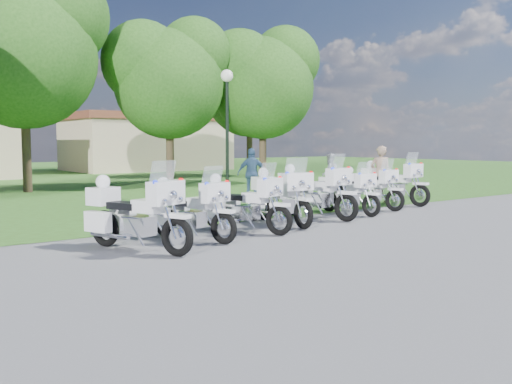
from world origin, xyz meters
TOP-DOWN VIEW (x-y plane):
  - ground at (0.00, 0.00)m, footprint 100.00×100.00m
  - grass_lawn at (0.00, 27.00)m, footprint 100.00×48.00m
  - motorcycle_0 at (-3.56, 1.09)m, footprint 1.40×2.46m
  - motorcycle_1 at (-2.10, 1.56)m, footprint 1.19×2.29m
  - motorcycle_2 at (-0.59, 1.71)m, footprint 1.30×2.29m
  - motorcycle_3 at (0.91, 2.17)m, footprint 1.00×2.52m
  - motorcycle_4 at (2.37, 2.50)m, footprint 1.12×2.61m
  - motorcycle_5 at (3.74, 2.60)m, footprint 0.75×2.26m
  - motorcycle_6 at (5.20, 3.06)m, footprint 0.91×2.33m
  - motorcycle_7 at (6.78, 3.48)m, footprint 1.04×2.58m
  - lamp_post at (3.35, 8.08)m, footprint 0.44×0.44m
  - tree_1 at (-1.63, 15.46)m, footprint 6.91×5.90m
  - tree_2 at (4.54, 14.64)m, footprint 5.88×5.02m
  - tree_3 at (9.34, 13.82)m, footprint 5.91×5.04m
  - tree_4 at (12.44, 19.13)m, footprint 6.35×5.42m
  - building_east at (11.00, 30.00)m, footprint 11.44×7.28m
  - bystander_a at (6.78, 3.94)m, footprint 0.84×0.78m
  - bystander_b at (7.85, 7.44)m, footprint 0.98×0.99m
  - bystander_c at (4.15, 7.66)m, footprint 1.16×0.92m

SIDE VIEW (x-z plane):
  - ground at x=0.00m, z-range 0.00..0.00m
  - grass_lawn at x=0.00m, z-range 0.00..0.01m
  - motorcycle_5 at x=3.74m, z-range -0.12..1.39m
  - motorcycle_6 at x=5.20m, z-range -0.13..1.44m
  - motorcycle_1 at x=-2.10m, z-range -0.13..1.45m
  - motorcycle_2 at x=-0.59m, z-range -0.13..1.48m
  - motorcycle_3 at x=0.91m, z-range -0.14..1.55m
  - motorcycle_0 at x=-3.56m, z-range -0.14..1.59m
  - motorcycle_7 at x=6.78m, z-range -0.14..1.60m
  - motorcycle_4 at x=2.37m, z-range -0.14..1.62m
  - bystander_b at x=7.85m, z-range 0.00..1.61m
  - bystander_c at x=4.15m, z-range 0.00..1.83m
  - bystander_a at x=6.78m, z-range 0.00..1.93m
  - building_east at x=11.00m, z-range 0.02..4.12m
  - lamp_post at x=3.35m, z-range 1.14..5.76m
  - tree_2 at x=4.54m, z-range 1.27..9.10m
  - tree_3 at x=9.34m, z-range 1.27..9.15m
  - tree_4 at x=12.44m, z-range 1.37..9.83m
  - tree_1 at x=-1.63m, z-range 1.49..10.71m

